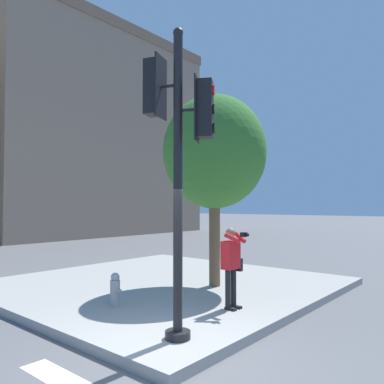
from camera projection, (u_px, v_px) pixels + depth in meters
The scene contains 7 objects.
ground_plane at pixel (168, 365), 5.25m from camera, with size 160.00×160.00×0.00m, color #5B5B5E.
sidewalk_corner at pixel (164, 285), 10.19m from camera, with size 8.00×8.00×0.17m.
traffic_signal_pole at pixel (178, 143), 5.93m from camera, with size 0.74×1.13×4.91m.
person_photographer at pixel (232, 261), 7.54m from camera, with size 0.58×0.54×1.62m.
street_tree at pixel (214, 153), 9.75m from camera, with size 2.70×2.70×4.96m.
fire_hydrant at pixel (115, 290), 7.70m from camera, with size 0.20×0.26×0.68m.
building_right at pixel (78, 137), 31.66m from camera, with size 17.62×12.70×16.02m.
Camera 1 is at (-3.87, -3.70, 2.24)m, focal length 35.00 mm.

